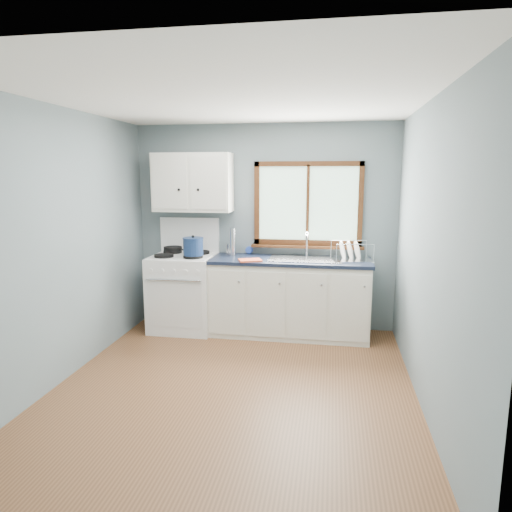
% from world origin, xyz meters
% --- Properties ---
extents(floor, '(3.20, 3.60, 0.02)m').
position_xyz_m(floor, '(0.00, 0.00, -0.01)').
color(floor, brown).
rests_on(floor, ground).
extents(ceiling, '(3.20, 3.60, 0.02)m').
position_xyz_m(ceiling, '(0.00, 0.00, 2.51)').
color(ceiling, white).
rests_on(ceiling, wall_back).
extents(wall_back, '(3.20, 0.02, 2.50)m').
position_xyz_m(wall_back, '(0.00, 1.81, 1.25)').
color(wall_back, slate).
rests_on(wall_back, ground).
extents(wall_front, '(3.20, 0.02, 2.50)m').
position_xyz_m(wall_front, '(0.00, -1.81, 1.25)').
color(wall_front, slate).
rests_on(wall_front, ground).
extents(wall_left, '(0.02, 3.60, 2.50)m').
position_xyz_m(wall_left, '(-1.61, 0.00, 1.25)').
color(wall_left, slate).
rests_on(wall_left, ground).
extents(wall_right, '(0.02, 3.60, 2.50)m').
position_xyz_m(wall_right, '(1.61, 0.00, 1.25)').
color(wall_right, slate).
rests_on(wall_right, ground).
extents(gas_range, '(0.76, 0.69, 1.36)m').
position_xyz_m(gas_range, '(-0.95, 1.47, 0.49)').
color(gas_range, white).
rests_on(gas_range, floor).
extents(base_cabinets, '(1.85, 0.60, 0.88)m').
position_xyz_m(base_cabinets, '(0.36, 1.49, 0.41)').
color(base_cabinets, silver).
rests_on(base_cabinets, floor).
extents(countertop, '(1.89, 0.64, 0.04)m').
position_xyz_m(countertop, '(0.36, 1.49, 0.90)').
color(countertop, black).
rests_on(countertop, base_cabinets).
extents(sink, '(0.84, 0.46, 0.44)m').
position_xyz_m(sink, '(0.54, 1.49, 0.86)').
color(sink, silver).
rests_on(sink, countertop).
extents(window, '(1.36, 0.10, 1.03)m').
position_xyz_m(window, '(0.54, 1.77, 1.48)').
color(window, '#9EC6A8').
rests_on(window, wall_back).
extents(upper_cabinets, '(0.95, 0.35, 0.70)m').
position_xyz_m(upper_cabinets, '(-0.85, 1.63, 1.80)').
color(upper_cabinets, silver).
rests_on(upper_cabinets, wall_back).
extents(skillet, '(0.36, 0.30, 0.05)m').
position_xyz_m(skillet, '(-1.12, 1.62, 0.98)').
color(skillet, black).
rests_on(skillet, gas_range).
extents(stockpot, '(0.31, 0.31, 0.24)m').
position_xyz_m(stockpot, '(-0.77, 1.33, 1.07)').
color(stockpot, '#13264C').
rests_on(stockpot, gas_range).
extents(utensil_crock, '(0.13, 0.13, 0.34)m').
position_xyz_m(utensil_crock, '(-0.40, 1.67, 0.99)').
color(utensil_crock, silver).
rests_on(utensil_crock, countertop).
extents(thermos, '(0.08, 0.08, 0.33)m').
position_xyz_m(thermos, '(-0.36, 1.61, 1.09)').
color(thermos, silver).
rests_on(thermos, countertop).
extents(soap_bottle, '(0.10, 0.10, 0.24)m').
position_xyz_m(soap_bottle, '(-0.18, 1.74, 1.04)').
color(soap_bottle, '#2645A4').
rests_on(soap_bottle, countertop).
extents(dish_towel, '(0.30, 0.26, 0.02)m').
position_xyz_m(dish_towel, '(-0.08, 1.29, 0.93)').
color(dish_towel, '#E55633').
rests_on(dish_towel, countertop).
extents(dish_rack, '(0.50, 0.41, 0.23)m').
position_xyz_m(dish_rack, '(1.05, 1.51, 0.98)').
color(dish_rack, silver).
rests_on(dish_rack, countertop).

